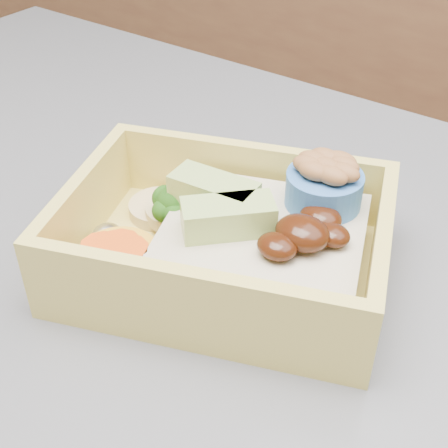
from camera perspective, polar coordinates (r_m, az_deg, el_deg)
The scene contains 1 object.
bento_box at distance 0.40m, azimuth 1.06°, elevation -1.43°, with size 0.24×0.20×0.07m.
Camera 1 is at (0.08, -0.22, 1.19)m, focal length 50.00 mm.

